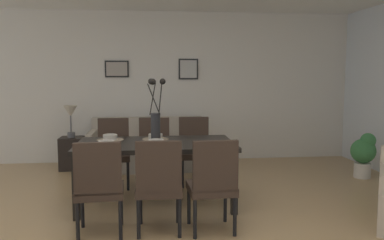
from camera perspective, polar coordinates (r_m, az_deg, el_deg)
The scene contains 24 objects.
ground_plane at distance 4.08m, azimuth -6.28°, elevation -15.39°, with size 9.00×9.00×0.00m, color tan.
back_wall_panel at distance 7.04m, azimuth -6.36°, elevation 4.70°, with size 9.00×0.10×2.60m, color silver.
dining_table at distance 4.64m, azimuth -5.20°, elevation -4.10°, with size 1.80×0.97×0.74m.
dining_chair_near_left at distance 3.83m, azimuth -13.16°, elevation -8.90°, with size 0.46×0.46×0.92m.
dining_chair_near_right at distance 5.54m, azimuth -11.18°, elevation -4.07°, with size 0.46×0.46×0.92m.
dining_chair_far_left at distance 3.82m, azimuth -4.77°, elevation -8.79°, with size 0.45×0.45×0.92m.
dining_chair_far_right at distance 5.52m, azimuth -5.47°, elevation -4.01°, with size 0.47×0.47×0.92m.
dining_chair_mid_left at distance 3.83m, azimuth 3.00°, elevation -8.74°, with size 0.46×0.46×0.92m.
dining_chair_mid_right at distance 5.59m, azimuth 0.37°, elevation -3.86°, with size 0.44×0.44×0.92m.
centerpiece_vase at distance 4.59m, azimuth -5.24°, elevation 0.30°, with size 0.21×0.23×0.73m.
placemat_near_left at distance 4.43m, azimuth -12.18°, elevation -3.69°, with size 0.32×0.32×0.01m, color #7F705B.
bowl_near_left at distance 4.43m, azimuth -12.19°, elevation -3.22°, with size 0.17×0.17×0.07m.
placemat_near_right at distance 4.86m, azimuth -11.64°, elevation -2.79°, with size 0.32×0.32×0.01m, color #7F705B.
bowl_near_right at distance 4.85m, azimuth -11.65°, elevation -2.36°, with size 0.17×0.17×0.07m.
placemat_far_left at distance 4.41m, azimuth -5.17°, elevation -3.63°, with size 0.32×0.32×0.01m, color #7F705B.
bowl_far_left at distance 4.40m, azimuth -5.17°, elevation -3.15°, with size 0.17×0.17×0.07m.
placemat_far_right at distance 4.84m, azimuth -5.26°, elevation -2.72°, with size 0.32×0.32×0.01m, color #7F705B.
bowl_far_right at distance 4.83m, azimuth -5.26°, elevation -2.29°, with size 0.17×0.17×0.07m.
sofa at distance 6.59m, azimuth -6.34°, elevation -4.36°, with size 1.86×0.84×0.80m.
side_table at distance 6.70m, azimuth -16.83°, elevation -4.58°, with size 0.36×0.36×0.52m, color black.
table_lamp at distance 6.61m, azimuth -17.01°, elevation 0.81°, with size 0.22×0.22×0.51m.
framed_picture_left at distance 6.98m, azimuth -10.72°, elevation 7.20°, with size 0.40×0.03×0.28m.
framed_picture_center at distance 7.00m, azimuth -0.52°, elevation 7.31°, with size 0.34×0.03×0.36m.
potted_plant at distance 6.39m, azimuth 23.40°, elevation -4.35°, with size 0.36×0.36×0.67m.
Camera 1 is at (0.03, -3.78, 1.52)m, focal length 37.21 mm.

